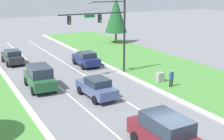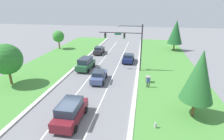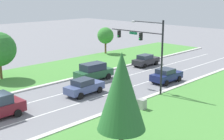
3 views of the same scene
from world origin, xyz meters
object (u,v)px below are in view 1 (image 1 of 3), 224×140
at_px(conifer_far_right_tree, 116,15).
at_px(pedestrian, 171,78).
at_px(slate_blue_sedan, 97,88).
at_px(charcoal_sedan, 12,57).
at_px(navy_sedan, 86,59).
at_px(forest_suv, 40,77).
at_px(traffic_signal_mast, 107,25).
at_px(utility_cabinet, 160,77).
at_px(burgundy_suv, 165,133).

bearing_deg(conifer_far_right_tree, pedestrian, -106.25).
distance_m(slate_blue_sedan, pedestrian, 7.26).
bearing_deg(charcoal_sedan, navy_sedan, -36.81).
bearing_deg(forest_suv, pedestrian, -24.20).
bearing_deg(slate_blue_sedan, pedestrian, -9.69).
distance_m(traffic_signal_mast, navy_sedan, 6.30).
bearing_deg(pedestrian, slate_blue_sedan, -10.37).
height_order(navy_sedan, charcoal_sedan, navy_sedan).
bearing_deg(conifer_far_right_tree, traffic_signal_mast, -121.78).
bearing_deg(utility_cabinet, slate_blue_sedan, -173.28).
xyz_separation_m(burgundy_suv, utility_cabinet, (7.54, 10.55, -0.59)).
bearing_deg(navy_sedan, conifer_far_right_tree, 48.79).
relative_size(burgundy_suv, pedestrian, 2.92).
bearing_deg(conifer_far_right_tree, slate_blue_sedan, -122.64).
height_order(burgundy_suv, conifer_far_right_tree, conifer_far_right_tree).
xyz_separation_m(navy_sedan, charcoal_sedan, (-7.32, 5.22, -0.01)).
bearing_deg(charcoal_sedan, utility_cabinet, -53.77).
height_order(burgundy_suv, charcoal_sedan, burgundy_suv).
bearing_deg(burgundy_suv, utility_cabinet, 53.80).
bearing_deg(slate_blue_sedan, burgundy_suv, -94.79).
distance_m(burgundy_suv, charcoal_sedan, 25.21).
xyz_separation_m(slate_blue_sedan, charcoal_sedan, (-3.88, 15.26, -0.03)).
relative_size(traffic_signal_mast, burgundy_suv, 1.60).
distance_m(forest_suv, charcoal_sedan, 10.72).
distance_m(forest_suv, utility_cabinet, 11.38).
distance_m(navy_sedan, charcoal_sedan, 8.99).
height_order(traffic_signal_mast, navy_sedan, traffic_signal_mast).
xyz_separation_m(traffic_signal_mast, navy_sedan, (-0.43, 4.52, -4.36)).
bearing_deg(burgundy_suv, slate_blue_sedan, 87.36).
bearing_deg(navy_sedan, charcoal_sedan, 145.44).
xyz_separation_m(slate_blue_sedan, utility_cabinet, (7.20, 0.85, -0.38)).
height_order(traffic_signal_mast, slate_blue_sedan, traffic_signal_mast).
xyz_separation_m(traffic_signal_mast, conifer_far_right_tree, (9.81, 15.84, -0.65)).
relative_size(navy_sedan, utility_cabinet, 4.26).
relative_size(utility_cabinet, conifer_far_right_tree, 0.14).
relative_size(forest_suv, charcoal_sedan, 1.07).
distance_m(traffic_signal_mast, pedestrian, 8.39).
xyz_separation_m(navy_sedan, conifer_far_right_tree, (10.24, 11.32, 3.71)).
bearing_deg(charcoal_sedan, traffic_signal_mast, -52.84).
bearing_deg(burgundy_suv, forest_suv, 102.04).
bearing_deg(forest_suv, conifer_far_right_tree, 46.84).
relative_size(charcoal_sedan, utility_cabinet, 4.61).
xyz_separation_m(slate_blue_sedan, conifer_far_right_tree, (13.68, 21.36, 3.70)).
height_order(utility_cabinet, conifer_far_right_tree, conifer_far_right_tree).
distance_m(navy_sedan, conifer_far_right_tree, 15.71).
xyz_separation_m(burgundy_suv, forest_suv, (-3.21, 14.25, 0.00)).
bearing_deg(navy_sedan, traffic_signal_mast, -83.71).
height_order(burgundy_suv, navy_sedan, burgundy_suv).
distance_m(forest_suv, conifer_far_right_tree, 24.32).
height_order(forest_suv, navy_sedan, forest_suv).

